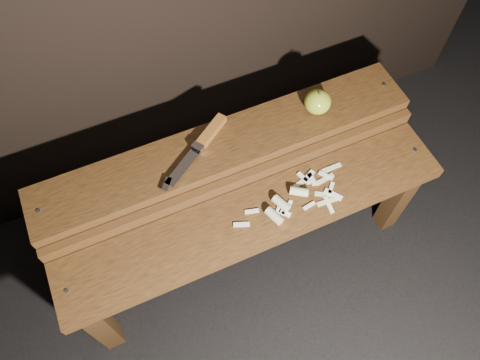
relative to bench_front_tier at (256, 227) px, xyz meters
name	(u,v)px	position (x,y,z in m)	size (l,w,h in m)	color
ground	(246,252)	(0.00, 0.06, -0.35)	(60.00, 60.00, 0.00)	black
bench_front_tier	(256,227)	(0.00, 0.00, 0.00)	(1.20, 0.20, 0.42)	#311D0C
bench_rear_tier	(226,159)	(0.00, 0.23, 0.06)	(1.20, 0.21, 0.50)	#311D0C
apple	(318,102)	(0.31, 0.23, 0.18)	(0.08, 0.08, 0.09)	olive
knife	(204,140)	(-0.06, 0.26, 0.16)	(0.27, 0.19, 0.03)	brown
apple_scraps	(293,200)	(0.12, 0.01, 0.08)	(0.39, 0.16, 0.03)	beige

